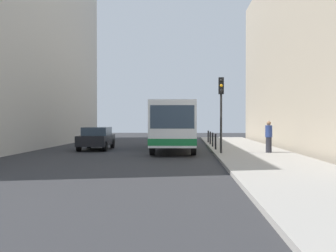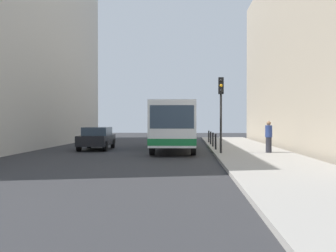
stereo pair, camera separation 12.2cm
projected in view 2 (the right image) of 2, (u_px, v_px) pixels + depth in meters
The scene contains 12 objects.
ground_plane at pixel (158, 153), 23.71m from camera, with size 80.00×80.00×0.00m, color #2D2D30.
sidewalk at pixel (251, 152), 23.44m from camera, with size 4.40×40.00×0.15m, color #9E9991.
building_right at pixel (334, 48), 27.05m from camera, with size 7.00×32.00×13.56m, color #B2A38C.
bus at pixel (174, 123), 26.31m from camera, with size 2.65×11.05×3.00m.
car_beside_bus at pixel (97, 138), 26.69m from camera, with size 1.96×4.45×1.48m.
car_behind_bus at pixel (178, 133), 35.97m from camera, with size 1.94×4.44×1.48m.
traffic_light at pixel (221, 100), 21.99m from camera, with size 0.28×0.33×4.10m.
bollard_near at pixel (216, 142), 24.74m from camera, with size 0.11×0.11×0.95m, color black.
bollard_mid at pixel (213, 140), 27.47m from camera, with size 0.11×0.11×0.95m, color black.
bollard_far at pixel (211, 138), 30.20m from camera, with size 0.11×0.11×0.95m, color black.
bollard_farthest at pixel (209, 136), 32.93m from camera, with size 0.11×0.11×0.95m, color black.
pedestrian_near_signal at pixel (269, 137), 22.29m from camera, with size 0.38×0.38×1.73m.
Camera 2 is at (1.77, -23.63, 1.90)m, focal length 43.46 mm.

